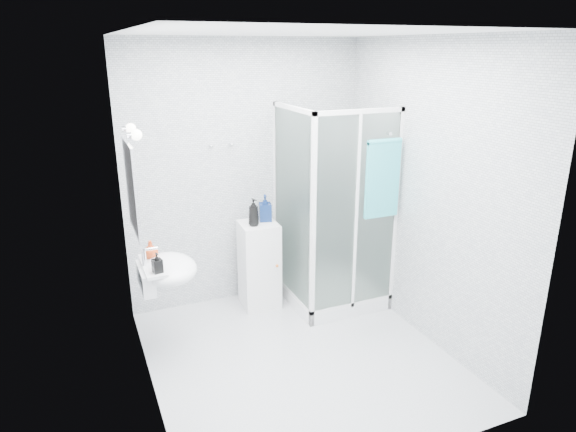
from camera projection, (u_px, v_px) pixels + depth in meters
name	position (u px, v px, depth m)	size (l,w,h in m)	color
room	(300.00, 211.00, 3.95)	(2.40, 2.60, 2.60)	silver
shower_enclosure	(328.00, 263.00, 5.13)	(0.90, 0.95, 2.00)	white
wall_basin	(165.00, 270.00, 4.13)	(0.46, 0.56, 0.35)	white
mirror	(131.00, 188.00, 3.84)	(0.02, 0.60, 0.70)	white
vanity_lights	(133.00, 132.00, 3.72)	(0.10, 0.40, 0.08)	silver
wall_hooks	(221.00, 145.00, 4.85)	(0.23, 0.06, 0.03)	silver
storage_cabinet	(259.00, 265.00, 5.12)	(0.38, 0.40, 0.87)	white
hand_towel	(383.00, 177.00, 4.60)	(0.34, 0.05, 0.72)	teal
shampoo_bottle_a	(254.00, 212.00, 4.88)	(0.10, 0.10, 0.27)	black
shampoo_bottle_b	(265.00, 208.00, 5.02)	(0.12, 0.12, 0.26)	#0D2251
soap_dispenser_orange	(151.00, 250.00, 4.16)	(0.12, 0.12, 0.15)	#B73B15
soap_dispenser_black	(157.00, 263.00, 3.90)	(0.07, 0.07, 0.16)	black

